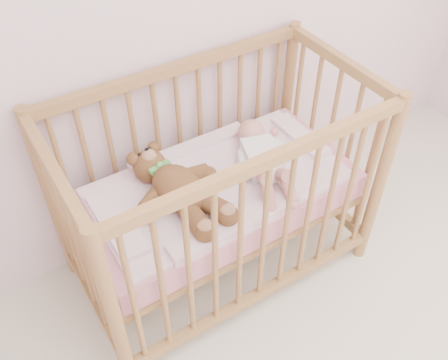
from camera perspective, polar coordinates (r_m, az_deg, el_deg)
crib at (r=2.25m, az=-0.68°, el=-1.47°), size 1.36×0.76×1.00m
mattress at (r=2.26m, az=-0.67°, el=-1.73°), size 1.22×0.62×0.13m
blanket at (r=2.21m, az=-0.69°, el=-0.37°), size 1.10×0.58×0.06m
baby at (r=2.24m, az=4.37°, el=2.80°), size 0.44×0.63×0.14m
teddy_bear at (r=2.07m, az=-5.15°, el=-1.05°), size 0.52×0.66×0.16m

